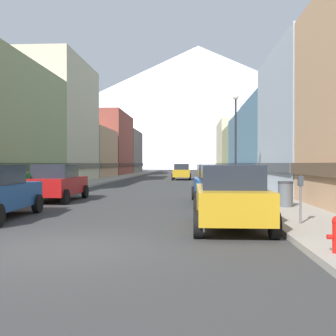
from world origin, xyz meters
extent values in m
plane|color=#333333|center=(0.00, 0.00, 0.00)|extent=(400.00, 400.00, 0.00)
cube|color=gray|center=(-6.25, 35.00, 0.07)|extent=(2.50, 100.00, 0.15)
cube|color=gray|center=(6.25, 35.00, 0.07)|extent=(2.50, 100.00, 0.15)
cube|color=beige|center=(-11.02, 28.98, 5.82)|extent=(7.04, 11.15, 11.64)
cube|color=#595444|center=(-11.02, 28.98, 1.60)|extent=(7.34, 11.15, 0.50)
cube|color=tan|center=(-11.06, 40.22, 3.08)|extent=(7.12, 10.77, 6.16)
cube|color=brown|center=(-11.06, 40.22, 1.60)|extent=(7.42, 10.77, 0.50)
cube|color=brown|center=(-11.96, 53.03, 4.83)|extent=(8.93, 13.70, 9.67)
cube|color=#3B1B16|center=(-11.96, 53.03, 1.60)|extent=(9.23, 13.70, 0.50)
cube|color=#66605B|center=(-11.31, 66.46, 4.02)|extent=(7.62, 12.51, 8.05)
cube|color=#2D2B29|center=(-11.31, 66.46, 1.60)|extent=(7.92, 12.51, 0.50)
cube|color=slate|center=(12.24, 25.89, 3.67)|extent=(9.48, 10.41, 7.35)
cube|color=#22333F|center=(12.24, 25.89, 1.60)|extent=(9.78, 10.41, 0.50)
cube|color=slate|center=(12.07, 37.39, 3.64)|extent=(9.13, 12.50, 7.27)
cube|color=#22333F|center=(12.07, 37.39, 1.60)|extent=(9.43, 12.50, 0.50)
cube|color=#8C9966|center=(11.55, 49.31, 3.47)|extent=(8.10, 10.98, 6.94)
cube|color=#3F442D|center=(11.55, 49.31, 1.60)|extent=(8.40, 10.98, 0.50)
cube|color=beige|center=(11.71, 62.19, 4.60)|extent=(8.43, 13.98, 9.20)
cube|color=#595444|center=(11.71, 62.19, 1.60)|extent=(8.73, 13.98, 0.50)
cylinder|color=black|center=(-2.96, 5.95, 0.34)|extent=(0.25, 0.69, 0.68)
cube|color=#9E1111|center=(-3.80, 10.52, 0.74)|extent=(1.87, 4.41, 0.80)
cube|color=#1E232D|center=(-3.80, 10.27, 1.46)|extent=(1.62, 2.21, 0.64)
cylinder|color=black|center=(-4.73, 12.16, 0.34)|extent=(0.23, 0.68, 0.68)
cylinder|color=black|center=(-2.89, 12.18, 0.34)|extent=(0.23, 0.68, 0.68)
cylinder|color=black|center=(-4.71, 8.86, 0.34)|extent=(0.23, 0.68, 0.68)
cylinder|color=black|center=(-2.87, 8.88, 0.34)|extent=(0.23, 0.68, 0.68)
cube|color=#B28419|center=(3.80, 3.06, 0.74)|extent=(1.86, 4.41, 0.80)
cube|color=#1E232D|center=(3.80, 2.81, 1.46)|extent=(1.61, 2.21, 0.64)
cylinder|color=black|center=(2.89, 4.72, 0.34)|extent=(0.22, 0.68, 0.68)
cylinder|color=black|center=(4.73, 4.71, 0.34)|extent=(0.22, 0.68, 0.68)
cylinder|color=black|center=(2.87, 1.42, 0.34)|extent=(0.22, 0.68, 0.68)
cylinder|color=black|center=(4.71, 1.41, 0.34)|extent=(0.22, 0.68, 0.68)
cube|color=#19478C|center=(3.80, 9.82, 0.74)|extent=(1.97, 4.45, 0.80)
cube|color=#1E232D|center=(3.81, 9.57, 1.46)|extent=(1.67, 2.25, 0.64)
cylinder|color=black|center=(2.83, 11.44, 0.34)|extent=(0.24, 0.69, 0.68)
cylinder|color=black|center=(4.67, 11.50, 0.34)|extent=(0.24, 0.69, 0.68)
cylinder|color=black|center=(2.93, 8.14, 0.34)|extent=(0.24, 0.69, 0.68)
cylinder|color=black|center=(4.77, 8.20, 0.34)|extent=(0.24, 0.69, 0.68)
cube|color=#B28419|center=(1.60, 35.53, 0.74)|extent=(1.84, 4.40, 0.80)
cube|color=#1E232D|center=(1.60, 35.28, 1.46)|extent=(1.60, 2.20, 0.64)
cylinder|color=black|center=(0.68, 37.18, 0.34)|extent=(0.22, 0.68, 0.68)
cylinder|color=black|center=(2.52, 37.18, 0.34)|extent=(0.22, 0.68, 0.68)
cylinder|color=black|center=(0.68, 33.88, 0.34)|extent=(0.22, 0.68, 0.68)
cylinder|color=black|center=(2.52, 33.88, 0.34)|extent=(0.22, 0.68, 0.68)
cylinder|color=red|center=(5.30, -0.67, 0.45)|extent=(0.10, 0.09, 0.09)
cylinder|color=#595960|center=(5.75, 2.97, 0.68)|extent=(0.06, 0.06, 1.05)
cube|color=#33383F|center=(5.75, 2.97, 1.34)|extent=(0.14, 0.10, 0.28)
cylinder|color=#4C5156|center=(6.35, 7.27, 0.60)|extent=(0.56, 0.56, 0.90)
cylinder|color=#2D2D33|center=(6.35, 7.27, 1.09)|extent=(0.59, 0.59, 0.08)
cylinder|color=brown|center=(-7.00, 14.87, 0.37)|extent=(0.46, 0.46, 0.44)
sphere|color=#1F7B28|center=(-7.00, 14.87, 0.88)|extent=(0.73, 0.73, 0.73)
cylinder|color=brown|center=(6.25, 25.92, 0.83)|extent=(0.36, 0.36, 1.35)
sphere|color=tan|center=(6.25, 25.92, 1.61)|extent=(0.21, 0.21, 0.21)
cylinder|color=maroon|center=(-6.25, 18.86, 0.86)|extent=(0.36, 0.36, 1.41)
sphere|color=tan|center=(-6.25, 18.86, 1.67)|extent=(0.22, 0.22, 0.22)
cylinder|color=black|center=(5.35, 15.58, 2.90)|extent=(0.12, 0.12, 5.50)
sphere|color=white|center=(5.35, 15.58, 5.83)|extent=(0.36, 0.36, 0.36)
cone|color=white|center=(7.10, 260.00, 40.95)|extent=(306.12, 306.12, 81.91)
camera|label=1|loc=(2.72, -8.13, 1.82)|focal=41.90mm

